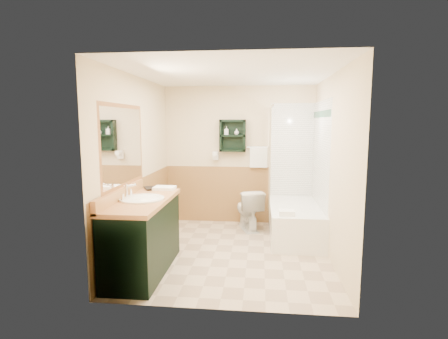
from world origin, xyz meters
TOP-DOWN VIEW (x-y plane):
  - floor at (0.00, 0.00)m, footprint 3.00×3.00m
  - back_wall at (0.00, 1.52)m, footprint 2.60×0.04m
  - left_wall at (-1.32, 0.00)m, footprint 0.04×3.00m
  - right_wall at (1.32, 0.00)m, footprint 0.04×3.00m
  - ceiling at (0.00, 0.00)m, footprint 2.60×3.00m
  - wainscot_left at (-1.29, 0.00)m, footprint 2.98×2.98m
  - wainscot_back at (0.00, 1.49)m, footprint 2.58×2.58m
  - mirror_frame at (-1.27, -0.55)m, footprint 1.30×1.30m
  - mirror_glass at (-1.27, -0.55)m, footprint 1.20×1.20m
  - tile_right at (1.28, 0.75)m, footprint 1.50×1.50m
  - tile_back at (1.03, 1.48)m, footprint 0.95×0.95m
  - tile_accent at (1.27, 0.75)m, footprint 1.50×1.50m
  - wall_shelf at (-0.10, 1.41)m, footprint 0.45×0.15m
  - hair_dryer at (-0.40, 1.43)m, footprint 0.10×0.24m
  - towel_bar at (0.35, 1.45)m, footprint 0.40×0.06m
  - curtain_rod at (0.53, 0.75)m, footprint 0.03×1.60m
  - shower_curtain at (0.53, 0.92)m, footprint 1.05×1.05m
  - vanity at (-0.99, -0.73)m, footprint 0.59×1.40m
  - bathtub at (0.93, 0.72)m, footprint 0.76×1.50m
  - toilet at (0.19, 1.08)m, footprint 0.58×0.77m
  - counter_towel at (-0.89, -0.11)m, footprint 0.28×0.22m
  - vanity_book at (-1.16, -0.14)m, footprint 0.17×0.11m
  - tub_towel at (0.75, 0.14)m, footprint 0.21×0.18m
  - soap_bottle_a at (-0.21, 1.40)m, footprint 0.07×0.15m
  - soap_bottle_b at (-0.03, 1.40)m, footprint 0.08×0.11m

SIDE VIEW (x-z plane):
  - floor at x=0.00m, z-range 0.00..0.00m
  - bathtub at x=0.93m, z-range 0.00..0.51m
  - toilet at x=0.19m, z-range 0.00..0.67m
  - vanity at x=-0.99m, z-range 0.00..0.88m
  - wainscot_left at x=-1.29m, z-range 0.00..1.00m
  - wainscot_back at x=0.00m, z-range 0.00..1.00m
  - tub_towel at x=0.75m, z-range 0.51..0.58m
  - counter_towel at x=-0.89m, z-range 0.88..0.92m
  - vanity_book at x=-1.16m, z-range 0.88..1.13m
  - tile_right at x=1.28m, z-range 0.00..2.10m
  - tile_back at x=1.03m, z-range 0.00..2.10m
  - shower_curtain at x=0.53m, z-range 0.30..2.00m
  - back_wall at x=0.00m, z-range 0.00..2.40m
  - left_wall at x=-1.32m, z-range 0.00..2.40m
  - right_wall at x=1.32m, z-range 0.00..2.40m
  - hair_dryer at x=-0.40m, z-range 1.11..1.29m
  - towel_bar at x=0.35m, z-range 1.15..1.55m
  - mirror_frame at x=-1.27m, z-range 1.00..2.00m
  - mirror_glass at x=-1.27m, z-range 1.05..1.95m
  - wall_shelf at x=-0.10m, z-range 1.27..1.83m
  - soap_bottle_a at x=-0.21m, z-range 1.56..1.63m
  - soap_bottle_b at x=-0.03m, z-range 1.56..1.65m
  - tile_accent at x=1.27m, z-range 1.85..1.95m
  - curtain_rod at x=0.53m, z-range 1.98..2.02m
  - ceiling at x=0.00m, z-range 2.40..2.44m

